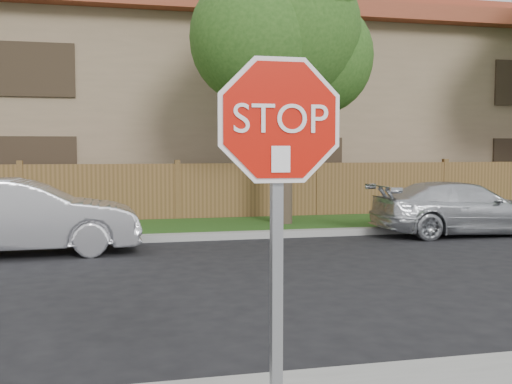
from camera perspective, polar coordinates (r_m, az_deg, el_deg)
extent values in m
plane|color=black|center=(5.42, 4.90, -17.42)|extent=(90.00, 90.00, 0.00)
cube|color=gray|center=(13.18, -6.07, -4.27)|extent=(70.00, 0.30, 0.15)
cube|color=#1E4714|center=(14.80, -6.85, -3.41)|extent=(70.00, 3.00, 0.12)
cube|color=brown|center=(16.31, -7.47, -0.11)|extent=(70.00, 0.12, 1.60)
cube|color=#866F53|center=(21.87, -8.95, 6.70)|extent=(34.00, 8.00, 6.00)
cube|color=brown|center=(22.26, -9.05, 15.09)|extent=(35.20, 9.20, 0.50)
cube|color=brown|center=(22.39, -9.07, 16.59)|extent=(33.00, 5.50, 0.70)
cylinder|color=#382B21|center=(15.05, 2.66, 3.99)|extent=(0.44, 0.44, 3.92)
sphere|color=#244B17|center=(15.33, 2.70, 15.05)|extent=(3.80, 3.80, 3.80)
sphere|color=#244B17|center=(15.78, 5.62, 12.65)|extent=(3.00, 3.00, 3.00)
sphere|color=#244B17|center=(14.70, 0.03, 14.41)|extent=(3.20, 3.20, 3.20)
cube|color=gray|center=(3.55, 1.96, -7.86)|extent=(0.06, 0.06, 2.30)
cylinder|color=white|center=(3.42, 2.28, 6.84)|extent=(1.01, 0.02, 1.01)
cylinder|color=#BF1207|center=(3.41, 2.33, 6.85)|extent=(0.93, 0.02, 0.93)
cube|color=white|center=(3.39, 2.38, 3.14)|extent=(0.11, 0.00, 0.15)
imported|color=silver|center=(12.08, -21.40, -2.22)|extent=(4.40, 1.68, 1.43)
imported|color=silver|center=(14.70, 19.04, -1.48)|extent=(4.29, 1.84, 1.23)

